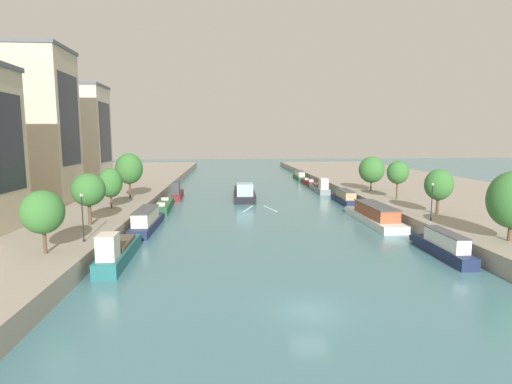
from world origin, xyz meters
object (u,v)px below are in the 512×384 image
(moored_boat_left_second, at_px, (177,193))
(lamppost_right_bank, at_px, (432,200))
(moored_boat_right_upstream, at_px, (374,215))
(tree_right_nearest, at_px, (372,170))
(moored_boat_left_midway, at_px, (164,206))
(moored_boat_right_second, at_px, (320,187))
(moored_boat_right_far, at_px, (308,182))
(lamppost_left_bank, at_px, (83,216))
(tree_right_far, at_px, (439,185))
(tree_left_far, at_px, (110,183))
(moored_boat_left_far, at_px, (118,252))
(tree_left_by_lamp, at_px, (129,169))
(barge_midriver, at_px, (244,192))
(tree_left_second, at_px, (88,190))
(tree_right_by_lamp, at_px, (512,200))
(moored_boat_left_end, at_px, (147,221))
(moored_boat_right_near, at_px, (443,246))
(tree_left_third, at_px, (43,212))
(moored_boat_right_downstream, at_px, (345,198))
(tree_right_midway, at_px, (398,172))
(moored_boat_right_lone, at_px, (299,176))

(moored_boat_left_second, height_order, lamppost_right_bank, lamppost_right_bank)
(moored_boat_right_upstream, distance_m, tree_right_nearest, 21.23)
(moored_boat_left_midway, distance_m, moored_boat_right_second, 35.89)
(moored_boat_right_far, relative_size, lamppost_left_bank, 2.29)
(moored_boat_right_second, bearing_deg, lamppost_left_bank, -126.19)
(moored_boat_left_midway, relative_size, tree_right_far, 2.18)
(moored_boat_left_second, xyz_separation_m, tree_left_far, (-6.65, -20.33, 4.38))
(moored_boat_left_far, bearing_deg, moored_boat_left_midway, 90.03)
(moored_boat_right_upstream, bearing_deg, tree_left_by_lamp, 159.91)
(tree_left_by_lamp, xyz_separation_m, tree_right_nearest, (42.57, 6.48, -0.92))
(tree_right_nearest, relative_size, lamppost_left_bank, 1.40)
(barge_midriver, height_order, tree_left_far, tree_left_far)
(tree_left_second, distance_m, tree_right_by_lamp, 43.52)
(moored_boat_left_second, height_order, moored_boat_right_upstream, moored_boat_left_second)
(moored_boat_left_end, xyz_separation_m, moored_boat_right_near, (31.18, -14.15, -0.07))
(moored_boat_right_far, bearing_deg, tree_left_third, -119.55)
(tree_right_far, height_order, tree_right_nearest, tree_right_nearest)
(moored_boat_left_end, bearing_deg, barge_midriver, 62.81)
(moored_boat_left_far, distance_m, moored_boat_right_near, 31.21)
(tree_right_nearest, bearing_deg, tree_left_second, -148.03)
(moored_boat_right_upstream, bearing_deg, moored_boat_left_second, 140.74)
(moored_boat_left_end, bearing_deg, tree_left_second, -136.39)
(moored_boat_right_upstream, bearing_deg, tree_right_by_lamp, -69.00)
(moored_boat_right_upstream, bearing_deg, tree_left_second, -169.08)
(moored_boat_right_second, relative_size, tree_left_far, 2.29)
(lamppost_left_bank, bearing_deg, moored_boat_right_second, 53.81)
(moored_boat_left_far, relative_size, moored_boat_left_second, 1.14)
(barge_midriver, relative_size, tree_left_far, 3.51)
(moored_boat_right_upstream, xyz_separation_m, tree_right_nearest, (6.76, 19.59, 4.64))
(moored_boat_left_midway, bearing_deg, tree_right_by_lamp, -38.72)
(moored_boat_right_upstream, height_order, tree_left_by_lamp, tree_left_by_lamp)
(moored_boat_right_upstream, height_order, moored_boat_right_downstream, moored_boat_right_upstream)
(moored_boat_left_far, bearing_deg, lamppost_right_bank, 13.10)
(tree_left_far, bearing_deg, tree_right_midway, 6.53)
(moored_boat_right_near, height_order, tree_left_by_lamp, tree_left_by_lamp)
(tree_right_by_lamp, bearing_deg, moored_boat_left_second, 131.16)
(moored_boat_left_midway, xyz_separation_m, moored_boat_left_second, (0.78, 11.78, 0.36))
(tree_left_by_lamp, xyz_separation_m, tree_right_by_lamp, (42.44, -30.35, -0.90))
(moored_boat_right_second, bearing_deg, moored_boat_left_midway, -147.68)
(tree_left_third, bearing_deg, moored_boat_left_midway, 80.31)
(moored_boat_left_far, distance_m, tree_right_by_lamp, 37.33)
(moored_boat_right_downstream, height_order, moored_boat_right_lone, moored_boat_right_lone)
(tree_left_third, bearing_deg, moored_boat_right_downstream, 43.59)
(moored_boat_left_midway, relative_size, moored_boat_right_lone, 1.02)
(tree_left_second, bearing_deg, moored_boat_right_second, 47.24)
(tree_right_midway, xyz_separation_m, tree_right_nearest, (-0.23, 10.76, -0.39))
(moored_boat_right_near, relative_size, tree_right_midway, 1.70)
(moored_boat_right_near, bearing_deg, moored_boat_right_lone, 90.27)
(barge_midriver, distance_m, moored_boat_left_far, 42.53)
(barge_midriver, height_order, lamppost_right_bank, lamppost_right_bank)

